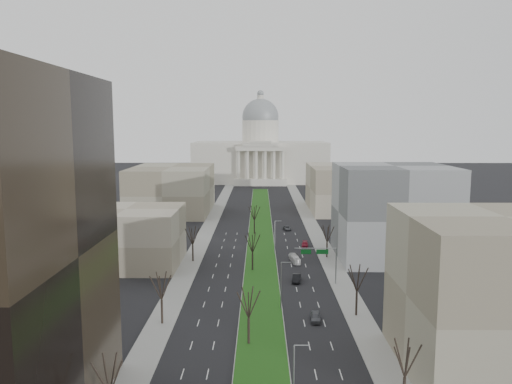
{
  "coord_description": "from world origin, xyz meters",
  "views": [
    {
      "loc": [
        -0.26,
        -34.57,
        34.29
      ],
      "look_at": [
        -1.4,
        110.21,
        14.77
      ],
      "focal_mm": 35.0,
      "sensor_mm": 36.0,
      "label": 1
    }
  ],
  "objects_px": {
    "car_red": "(305,244)",
    "car_grey_far": "(287,228)",
    "car_grey_near": "(316,317)",
    "car_black": "(296,278)",
    "box_van": "(295,259)"
  },
  "relations": [
    {
      "from": "car_grey_near",
      "to": "box_van",
      "type": "relative_size",
      "value": 0.68
    },
    {
      "from": "car_red",
      "to": "box_van",
      "type": "relative_size",
      "value": 0.67
    },
    {
      "from": "car_grey_near",
      "to": "car_grey_far",
      "type": "xyz_separation_m",
      "value": [
        -0.89,
        76.69,
        -0.14
      ]
    },
    {
      "from": "car_grey_near",
      "to": "car_black",
      "type": "bearing_deg",
      "value": 98.39
    },
    {
      "from": "car_grey_near",
      "to": "car_grey_far",
      "type": "height_order",
      "value": "car_grey_near"
    },
    {
      "from": "car_grey_near",
      "to": "car_red",
      "type": "xyz_separation_m",
      "value": [
        3.0,
        54.37,
        -0.12
      ]
    },
    {
      "from": "car_black",
      "to": "box_van",
      "type": "relative_size",
      "value": 0.74
    },
    {
      "from": "car_grey_near",
      "to": "car_grey_far",
      "type": "relative_size",
      "value": 1.0
    },
    {
      "from": "car_black",
      "to": "car_grey_near",
      "type": "bearing_deg",
      "value": -78.26
    },
    {
      "from": "car_grey_near",
      "to": "car_grey_far",
      "type": "bearing_deg",
      "value": 94.51
    },
    {
      "from": "car_grey_near",
      "to": "box_van",
      "type": "height_order",
      "value": "box_van"
    },
    {
      "from": "car_black",
      "to": "car_grey_far",
      "type": "height_order",
      "value": "car_black"
    },
    {
      "from": "car_black",
      "to": "box_van",
      "type": "xyz_separation_m",
      "value": [
        0.71,
        15.43,
        0.11
      ]
    },
    {
      "from": "car_red",
      "to": "car_grey_far",
      "type": "xyz_separation_m",
      "value": [
        -3.88,
        22.32,
        -0.02
      ]
    },
    {
      "from": "car_grey_near",
      "to": "car_red",
      "type": "distance_m",
      "value": 54.45
    }
  ]
}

